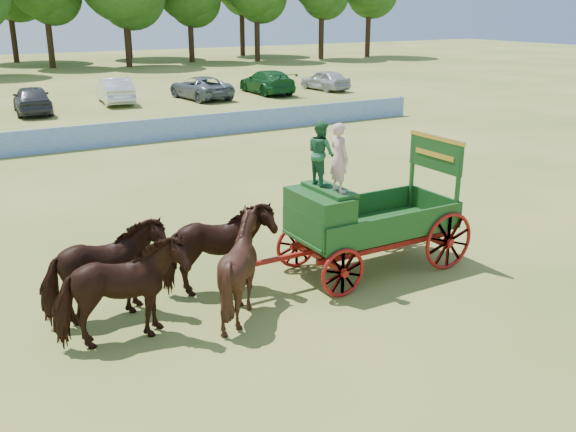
% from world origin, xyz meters
% --- Properties ---
extents(ground, '(160.00, 160.00, 0.00)m').
position_xyz_m(ground, '(0.00, 0.00, 0.00)').
color(ground, '#A4944A').
rests_on(ground, ground).
extents(horse_lead_left, '(2.46, 1.24, 2.02)m').
position_xyz_m(horse_lead_left, '(-9.21, 0.58, 1.01)').
color(horse_lead_left, black).
rests_on(horse_lead_left, ground).
extents(horse_lead_right, '(2.42, 1.16, 2.02)m').
position_xyz_m(horse_lead_right, '(-9.21, 1.68, 1.01)').
color(horse_lead_right, black).
rests_on(horse_lead_right, ground).
extents(horse_wheel_left, '(2.06, 1.88, 2.03)m').
position_xyz_m(horse_wheel_left, '(-6.81, 0.58, 1.01)').
color(horse_wheel_left, black).
rests_on(horse_wheel_left, ground).
extents(horse_wheel_right, '(2.55, 1.50, 2.02)m').
position_xyz_m(horse_wheel_right, '(-6.81, 1.68, 1.01)').
color(horse_wheel_right, black).
rests_on(horse_wheel_right, ground).
extents(farm_dray, '(5.99, 2.00, 3.63)m').
position_xyz_m(farm_dray, '(-3.82, 1.15, 1.56)').
color(farm_dray, maroon).
rests_on(farm_dray, ground).
extents(sponsor_banner, '(26.00, 0.08, 1.05)m').
position_xyz_m(sponsor_banner, '(-1.00, 18.00, 0.53)').
color(sponsor_banner, '#214AB7').
rests_on(sponsor_banner, ground).
extents(parked_cars, '(42.65, 6.71, 1.64)m').
position_xyz_m(parked_cars, '(-5.28, 30.23, 0.78)').
color(parked_cars, silver).
rests_on(parked_cars, ground).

